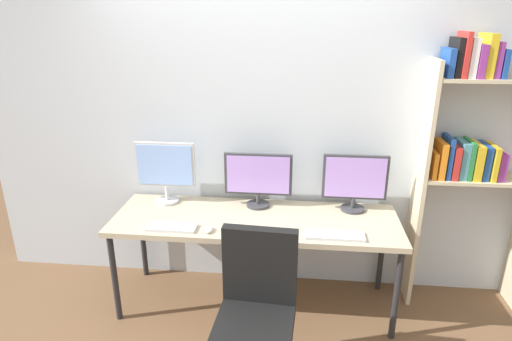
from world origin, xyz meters
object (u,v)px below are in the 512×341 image
Objects in this scene: keyboard_right at (335,235)px; computer_mouse at (209,229)px; monitor_right at (355,181)px; desk at (255,224)px; monitor_center at (258,178)px; keyboard_left at (172,227)px; office_chair at (256,328)px; monitor_left at (165,169)px; bookshelf at (473,148)px.

keyboard_right is 4.08× the size of computer_mouse.
computer_mouse is (-1.02, -0.46, -0.22)m from monitor_right.
keyboard_right is at bearing -22.33° from desk.
keyboard_right reaches higher than desk.
keyboard_left is (-0.56, -0.44, -0.22)m from monitor_center.
office_chair is at bearing -39.90° from keyboard_left.
monitor_left is (-0.72, 0.21, 0.33)m from desk.
monitor_left is at bearing 160.96° from keyboard_right.
desk is 4.36× the size of monitor_right.
keyboard_left reaches higher than desk.
desk is 0.82m from monitor_left.
bookshelf reaches higher than keyboard_left.
desk is 2.10× the size of office_chair.
desk is 5.32× the size of keyboard_right.
keyboard_left is (-1.28, -0.44, -0.23)m from monitor_right.
monitor_left is 0.68m from computer_mouse.
bookshelf reaches higher than computer_mouse.
monitor_left reaches higher than monitor_right.
monitor_left is at bearing 163.60° from desk.
desk is at bearing -163.60° from monitor_right.
computer_mouse is (-0.29, -0.46, -0.22)m from monitor_center.
keyboard_left and keyboard_right have the same top height.
monitor_right reaches higher than monitor_center.
computer_mouse is at bearing -122.87° from monitor_center.
desk is 0.61m from keyboard_right.
monitor_right is at bearing 57.15° from office_chair.
monitor_center reaches higher than desk.
office_chair reaches higher than computer_mouse.
office_chair reaches higher than keyboard_left.
monitor_center is 0.59m from computer_mouse.
monitor_right is at bearing -178.72° from bookshelf.
keyboard_left is 0.88× the size of keyboard_right.
monitor_center is (-1.53, -0.02, -0.28)m from bookshelf.
keyboard_left is 0.27m from computer_mouse.
keyboard_right is at bearing -38.30° from monitor_center.
computer_mouse is at bearing 125.92° from office_chair.
bookshelf is 1.55m from monitor_center.
computer_mouse is (-1.82, -0.47, -0.49)m from bookshelf.
monitor_right is 4.98× the size of computer_mouse.
computer_mouse is (-0.29, -0.24, 0.07)m from desk.
desk is 1.64m from bookshelf.
monitor_center is 1.32× the size of keyboard_right.
monitor_left is at bearing 110.04° from keyboard_left.
monitor_left is 1.38m from keyboard_right.
bookshelf is 1.18m from keyboard_right.
monitor_center reaches higher than office_chair.
keyboard_right is (0.47, 0.54, 0.35)m from office_chair.
bookshelf is at bearing 0.46° from monitor_left.
monitor_center is (-0.09, 0.98, 0.57)m from office_chair.
office_chair is at bearing -131.20° from keyboard_right.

